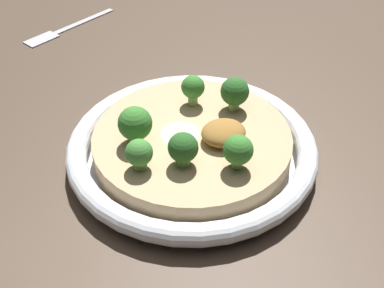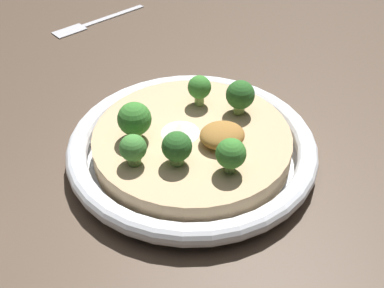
# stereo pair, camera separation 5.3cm
# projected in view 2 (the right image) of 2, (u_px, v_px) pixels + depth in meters

# --- Properties ---
(ground_plane) EXTENTS (6.00, 6.00, 0.00)m
(ground_plane) POSITION_uv_depth(u_px,v_px,m) (192.00, 158.00, 0.54)
(ground_plane) COLOR #47382B
(risotto_bowl) EXTENTS (0.27, 0.27, 0.03)m
(risotto_bowl) POSITION_uv_depth(u_px,v_px,m) (192.00, 146.00, 0.53)
(risotto_bowl) COLOR silver
(risotto_bowl) RESTS_ON ground_plane
(cheese_sprinkle) EXTENTS (0.04, 0.04, 0.01)m
(cheese_sprinkle) POSITION_uv_depth(u_px,v_px,m) (180.00, 128.00, 0.52)
(cheese_sprinkle) COLOR white
(cheese_sprinkle) RESTS_ON risotto_bowl
(crispy_onion_garnish) EXTENTS (0.05, 0.04, 0.02)m
(crispy_onion_garnish) POSITION_uv_depth(u_px,v_px,m) (222.00, 135.00, 0.50)
(crispy_onion_garnish) COLOR olive
(crispy_onion_garnish) RESTS_ON risotto_bowl
(broccoli_front) EXTENTS (0.03, 0.03, 0.04)m
(broccoli_front) POSITION_uv_depth(u_px,v_px,m) (199.00, 88.00, 0.55)
(broccoli_front) COLOR #84A856
(broccoli_front) RESTS_ON risotto_bowl
(broccoli_left) EXTENTS (0.03, 0.03, 0.04)m
(broccoli_left) POSITION_uv_depth(u_px,v_px,m) (240.00, 96.00, 0.54)
(broccoli_left) COLOR #84A856
(broccoli_left) RESTS_ON risotto_bowl
(broccoli_right) EXTENTS (0.04, 0.04, 0.04)m
(broccoli_right) POSITION_uv_depth(u_px,v_px,m) (135.00, 120.00, 0.50)
(broccoli_right) COLOR #759E4C
(broccoli_right) RESTS_ON risotto_bowl
(broccoli_back) EXTENTS (0.03, 0.03, 0.04)m
(broccoli_back) POSITION_uv_depth(u_px,v_px,m) (177.00, 148.00, 0.47)
(broccoli_back) COLOR #668E47
(broccoli_back) RESTS_ON risotto_bowl
(broccoli_back_left) EXTENTS (0.03, 0.03, 0.04)m
(broccoli_back_left) POSITION_uv_depth(u_px,v_px,m) (231.00, 154.00, 0.46)
(broccoli_back_left) COLOR #668E47
(broccoli_back_left) RESTS_ON risotto_bowl
(broccoli_back_right) EXTENTS (0.03, 0.03, 0.03)m
(broccoli_back_right) POSITION_uv_depth(u_px,v_px,m) (133.00, 149.00, 0.47)
(broccoli_back_right) COLOR #668E47
(broccoli_back_right) RESTS_ON risotto_bowl
(fork_utensil) EXTENTS (0.17, 0.08, 0.00)m
(fork_utensil) POSITION_uv_depth(u_px,v_px,m) (91.00, 23.00, 0.80)
(fork_utensil) COLOR #B7B7BC
(fork_utensil) RESTS_ON ground_plane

